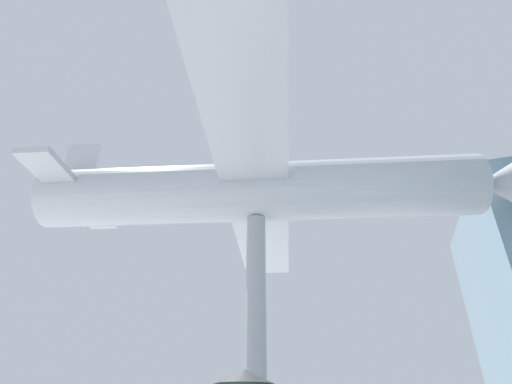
{
  "coord_description": "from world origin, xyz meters",
  "views": [
    {
      "loc": [
        10.1,
        3.13,
        1.96
      ],
      "look_at": [
        0.0,
        0.0,
        7.88
      ],
      "focal_mm": 28.0,
      "sensor_mm": 36.0,
      "label": 1
    }
  ],
  "objects": [
    {
      "name": "suspended_airplane",
      "position": [
        -0.07,
        0.29,
        7.89
      ],
      "size": [
        15.33,
        14.68,
        2.93
      ],
      "rotation": [
        0.0,
        0.0,
        0.23
      ],
      "color": "#B2B7BC",
      "rests_on": "support_pylon_central"
    },
    {
      "name": "support_pylon_central",
      "position": [
        0.0,
        0.0,
        3.49
      ],
      "size": [
        0.54,
        0.54,
        6.98
      ],
      "color": "#999EA3",
      "rests_on": "ground_plane"
    }
  ]
}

